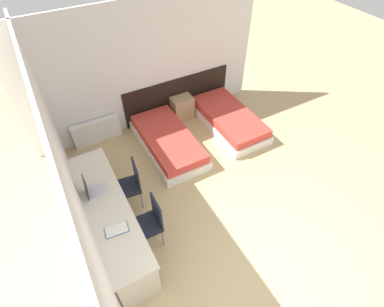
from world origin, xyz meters
TOP-DOWN VIEW (x-y plane):
  - ground_plane at (0.00, 0.00)m, footprint 20.00×20.00m
  - wall_back at (0.00, 4.23)m, footprint 5.06×0.05m
  - wall_left at (-2.06, 2.10)m, footprint 0.05×5.21m
  - headboard_panel at (0.66, 4.19)m, footprint 2.59×0.03m
  - bed_near_window at (-0.10, 3.18)m, footprint 0.97×1.97m
  - bed_near_door at (1.42, 3.18)m, footprint 0.97×1.97m
  - nightstand at (0.66, 3.99)m, footprint 0.48×0.35m
  - radiator at (-1.31, 4.11)m, footprint 1.01×0.12m
  - desk at (-1.73, 1.80)m, footprint 0.61×2.48m
  - chair_near_laptop at (-1.23, 2.21)m, footprint 0.46×0.46m
  - chair_near_notebook at (-1.23, 1.38)m, footprint 0.42×0.42m
  - laptop at (-1.81, 2.13)m, footprint 0.34×0.26m
  - open_notebook at (-1.73, 1.34)m, footprint 0.34×0.22m

SIDE VIEW (x-z plane):
  - ground_plane at x=0.00m, z-range 0.00..0.00m
  - bed_near_window at x=-0.10m, z-range -0.01..0.37m
  - bed_near_door at x=1.42m, z-range -0.01..0.37m
  - nightstand at x=0.66m, z-range 0.00..0.53m
  - radiator at x=-1.31m, z-range 0.00..0.54m
  - headboard_panel at x=0.66m, z-range 0.00..0.91m
  - chair_near_laptop at x=-1.23m, z-range 0.06..1.01m
  - chair_near_notebook at x=-1.23m, z-range 0.06..1.01m
  - desk at x=-1.73m, z-range 0.23..0.97m
  - open_notebook at x=-1.73m, z-range 0.74..0.76m
  - laptop at x=-1.81m, z-range 0.64..0.99m
  - wall_back at x=0.00m, z-range 0.00..2.70m
  - wall_left at x=-2.06m, z-range 0.00..2.70m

